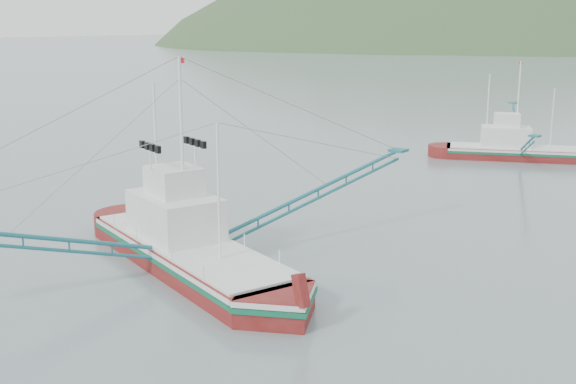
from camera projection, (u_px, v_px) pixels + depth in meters
The scene contains 4 objects.
ground at pixel (220, 270), 38.69m from camera, with size 1200.00×1200.00×0.00m, color slate.
main_boat at pixel (188, 225), 38.64m from camera, with size 17.13×29.22×12.15m.
bg_boat_far at pixel (519, 138), 69.88m from camera, with size 14.13×23.80×10.16m.
headland_left at pixel (414, 46), 423.13m from camera, with size 448.00×308.00×210.00m, color #314D27.
Camera 1 is at (25.37, -26.79, 12.92)m, focal length 45.00 mm.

